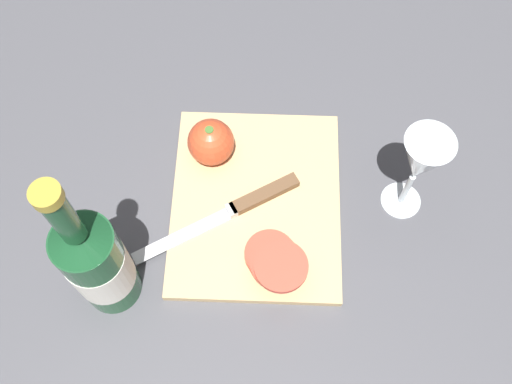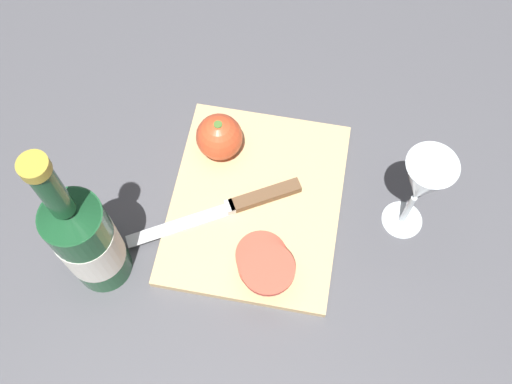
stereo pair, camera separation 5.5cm
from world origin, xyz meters
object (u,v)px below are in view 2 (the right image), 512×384
(wine_glass, at_px, (422,184))
(knife, at_px, (249,201))
(whole_tomato, at_px, (219,137))
(tomato_slice_stack_near, at_px, (263,262))
(wine_bottle, at_px, (86,240))

(wine_glass, height_order, knife, wine_glass)
(whole_tomato, bearing_deg, tomato_slice_stack_near, -150.95)
(wine_bottle, distance_m, knife, 0.25)
(wine_bottle, height_order, tomato_slice_stack_near, wine_bottle)
(wine_glass, xyz_separation_m, whole_tomato, (0.06, 0.29, -0.07))
(knife, relative_size, tomato_slice_stack_near, 2.29)
(whole_tomato, distance_m, tomato_slice_stack_near, 0.21)
(whole_tomato, height_order, knife, whole_tomato)
(wine_bottle, relative_size, tomato_slice_stack_near, 2.98)
(wine_bottle, xyz_separation_m, wine_glass, (0.15, -0.42, 0.01))
(wine_glass, height_order, whole_tomato, wine_glass)
(wine_glass, distance_m, tomato_slice_stack_near, 0.24)
(wine_glass, xyz_separation_m, tomato_slice_stack_near, (-0.12, 0.19, -0.08))
(whole_tomato, xyz_separation_m, knife, (-0.08, -0.06, -0.03))
(whole_tomato, xyz_separation_m, tomato_slice_stack_near, (-0.18, -0.10, -0.01))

